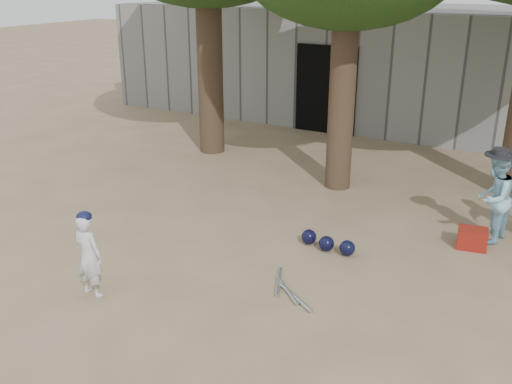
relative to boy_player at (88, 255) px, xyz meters
The scene contains 7 objects.
ground 1.35m from the boy_player, 58.38° to the left, with size 70.00×70.00×0.00m, color #937C5E.
boy_player is the anchor object (origin of this frame).
spectator_blue 5.85m from the boy_player, 44.87° to the left, with size 0.68×0.53×1.40m, color #8FC7DE.
red_bag 5.48m from the boy_player, 43.34° to the left, with size 0.42×0.32×0.30m, color maroon.
back_building 11.44m from the boy_player, 86.76° to the left, with size 16.00×5.24×3.00m.
helmet_row 3.41m from the boy_player, 51.09° to the left, with size 0.87×0.32×0.23m.
bat_pile 2.54m from the boy_player, 30.95° to the left, with size 0.85×0.80×0.06m.
Camera 1 is at (4.27, -5.55, 3.83)m, focal length 40.00 mm.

